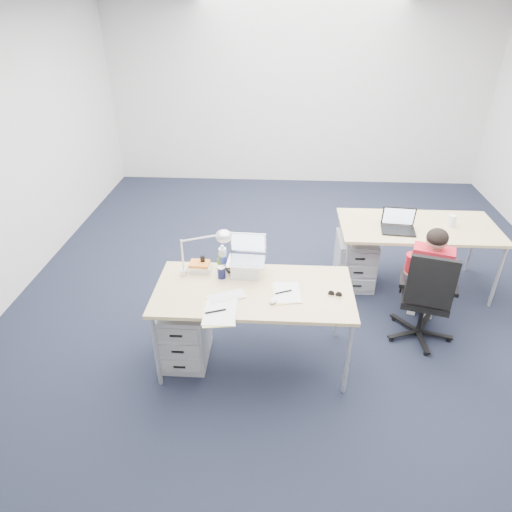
% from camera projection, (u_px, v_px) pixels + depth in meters
% --- Properties ---
extents(floor, '(7.00, 7.00, 0.00)m').
position_uv_depth(floor, '(299.00, 296.00, 4.86)').
color(floor, black).
rests_on(floor, ground).
extents(room, '(6.02, 7.02, 2.80)m').
position_uv_depth(room, '(309.00, 136.00, 4.00)').
color(room, beige).
rests_on(room, ground).
extents(desk_near, '(1.60, 0.80, 0.73)m').
position_uv_depth(desk_near, '(254.00, 294.00, 3.70)').
color(desk_near, tan).
rests_on(desk_near, ground).
extents(desk_far, '(1.60, 0.80, 0.73)m').
position_uv_depth(desk_far, '(418.00, 230.00, 4.71)').
color(desk_far, tan).
rests_on(desk_far, ground).
extents(office_chair, '(0.74, 0.74, 0.95)m').
position_uv_depth(office_chair, '(422.00, 314.00, 4.15)').
color(office_chair, black).
rests_on(office_chair, ground).
extents(seated_person, '(0.46, 0.65, 1.10)m').
position_uv_depth(seated_person, '(428.00, 278.00, 4.14)').
color(seated_person, red).
rests_on(seated_person, ground).
extents(drawer_pedestal_near, '(0.40, 0.50, 0.55)m').
position_uv_depth(drawer_pedestal_near, '(184.00, 332.00, 3.92)').
color(drawer_pedestal_near, '#A6A8AC').
rests_on(drawer_pedestal_near, ground).
extents(drawer_pedestal_far, '(0.40, 0.50, 0.55)m').
position_uv_depth(drawer_pedestal_far, '(355.00, 261.00, 4.97)').
color(drawer_pedestal_far, '#A6A8AC').
rests_on(drawer_pedestal_far, ground).
extents(silver_laptop, '(0.32, 0.26, 0.33)m').
position_uv_depth(silver_laptop, '(246.00, 257.00, 3.80)').
color(silver_laptop, silver).
rests_on(silver_laptop, desk_near).
extents(wireless_keyboard, '(0.32, 0.23, 0.01)m').
position_uv_depth(wireless_keyboard, '(226.00, 297.00, 3.57)').
color(wireless_keyboard, white).
rests_on(wireless_keyboard, desk_near).
extents(computer_mouse, '(0.08, 0.10, 0.03)m').
position_uv_depth(computer_mouse, '(273.00, 300.00, 3.51)').
color(computer_mouse, white).
rests_on(computer_mouse, desk_near).
extents(headphones, '(0.29, 0.26, 0.04)m').
position_uv_depth(headphones, '(236.00, 268.00, 3.93)').
color(headphones, black).
rests_on(headphones, desk_near).
extents(can_koozie, '(0.07, 0.07, 0.11)m').
position_uv_depth(can_koozie, '(222.00, 272.00, 3.80)').
color(can_koozie, '#13153C').
rests_on(can_koozie, desk_near).
extents(water_bottle, '(0.08, 0.08, 0.22)m').
position_uv_depth(water_bottle, '(223.00, 257.00, 3.92)').
color(water_bottle, silver).
rests_on(water_bottle, desk_near).
extents(bear_figurine, '(0.08, 0.07, 0.15)m').
position_uv_depth(bear_figurine, '(221.00, 260.00, 3.93)').
color(bear_figurine, '#366E1D').
rests_on(bear_figurine, desk_near).
extents(book_stack, '(0.21, 0.17, 0.08)m').
position_uv_depth(book_stack, '(200.00, 267.00, 3.90)').
color(book_stack, silver).
rests_on(book_stack, desk_near).
extents(cordless_phone, '(0.04, 0.03, 0.14)m').
position_uv_depth(cordless_phone, '(203.00, 263.00, 3.90)').
color(cordless_phone, black).
rests_on(cordless_phone, desk_near).
extents(papers_left, '(0.26, 0.36, 0.01)m').
position_uv_depth(papers_left, '(219.00, 313.00, 3.40)').
color(papers_left, '#E0D081').
rests_on(papers_left, desk_near).
extents(papers_right, '(0.24, 0.32, 0.01)m').
position_uv_depth(papers_right, '(286.00, 293.00, 3.62)').
color(papers_right, '#E0D081').
rests_on(papers_right, desk_near).
extents(sunglasses, '(0.12, 0.08, 0.03)m').
position_uv_depth(sunglasses, '(335.00, 294.00, 3.59)').
color(sunglasses, black).
rests_on(sunglasses, desk_near).
extents(desk_lamp, '(0.42, 0.29, 0.45)m').
position_uv_depth(desk_lamp, '(198.00, 252.00, 3.75)').
color(desk_lamp, silver).
rests_on(desk_lamp, desk_near).
extents(dark_laptop, '(0.36, 0.35, 0.24)m').
position_uv_depth(dark_laptop, '(400.00, 221.00, 4.51)').
color(dark_laptop, black).
rests_on(dark_laptop, desk_far).
extents(far_cup, '(0.09, 0.09, 0.11)m').
position_uv_depth(far_cup, '(452.00, 221.00, 4.66)').
color(far_cup, white).
rests_on(far_cup, desk_far).
extents(far_papers, '(0.23, 0.30, 0.01)m').
position_uv_depth(far_papers, '(401.00, 218.00, 4.84)').
color(far_papers, white).
rests_on(far_papers, desk_far).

